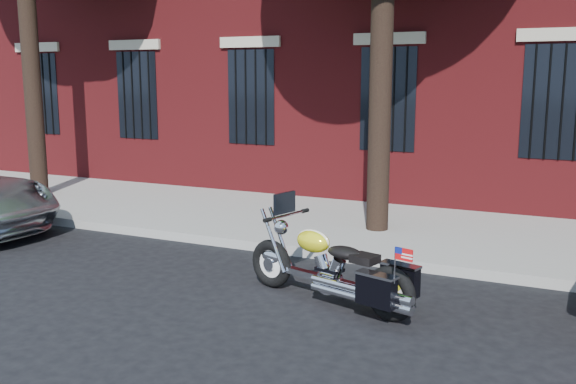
% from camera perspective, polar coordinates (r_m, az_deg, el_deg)
% --- Properties ---
extents(ground, '(120.00, 120.00, 0.00)m').
position_cam_1_polar(ground, '(8.37, -1.38, -8.20)').
color(ground, black).
rests_on(ground, ground).
extents(curb, '(40.00, 0.16, 0.15)m').
position_cam_1_polar(curb, '(9.55, 2.31, -5.39)').
color(curb, gray).
rests_on(curb, ground).
extents(sidewalk, '(40.00, 3.60, 0.15)m').
position_cam_1_polar(sidewalk, '(11.25, 6.01, -3.01)').
color(sidewalk, gray).
rests_on(sidewalk, ground).
extents(motorcycle, '(2.33, 1.15, 1.25)m').
position_cam_1_polar(motorcycle, '(7.52, 4.19, -7.00)').
color(motorcycle, black).
rests_on(motorcycle, ground).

